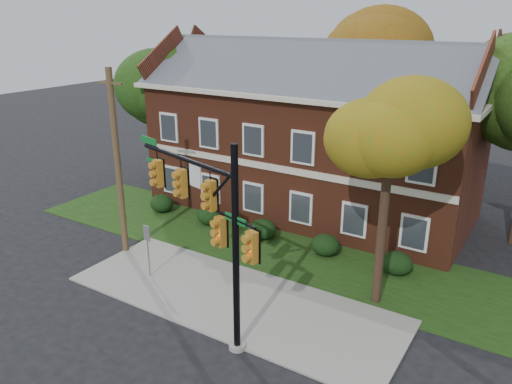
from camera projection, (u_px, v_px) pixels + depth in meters
The scene contains 15 objects.
ground at pixel (218, 311), 19.58m from camera, with size 120.00×120.00×0.00m, color black.
sidewalk at pixel (232, 299), 20.37m from camera, with size 14.00×5.00×0.08m, color gray.
grass_strip at pixel (291, 252), 24.36m from camera, with size 30.00×6.00×0.04m, color #193811.
apartment_building at pixel (312, 126), 28.43m from camera, with size 18.80×8.80×9.74m.
hedge_far_left at pixel (162, 203), 29.26m from camera, with size 1.40×1.26×1.05m, color black.
hedge_left at pixel (209, 215), 27.50m from camera, with size 1.40×1.26×1.05m, color black.
hedge_center at pixel (263, 229), 25.75m from camera, with size 1.40×1.26×1.05m, color black.
hedge_right at pixel (325, 245), 23.99m from camera, with size 1.40×1.26×1.05m, color black.
hedge_far_right at pixel (397, 263), 22.24m from camera, with size 1.40×1.26×1.05m, color black.
tree_near_right at pixel (395, 143), 17.80m from camera, with size 4.50×4.25×8.58m.
tree_left_rear at pixel (168, 86), 31.85m from camera, with size 5.40×5.10×8.88m.
tree_far_rear at pixel (385, 49), 32.71m from camera, with size 6.84×6.46×11.52m.
traffic_signal at pixel (210, 217), 16.80m from camera, with size 6.39×1.95×7.35m.
utility_pole at pixel (118, 164), 23.03m from camera, with size 1.38×0.31×8.85m.
sign_post at pixel (147, 243), 21.59m from camera, with size 0.36×0.07×2.47m.
Camera 1 is at (10.25, -13.47, 11.02)m, focal length 35.00 mm.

